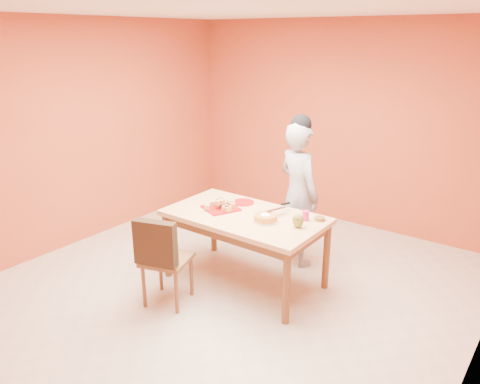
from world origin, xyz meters
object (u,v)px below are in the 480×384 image
Objects in this scene: pastry_platter at (221,208)px; checker_tin at (320,219)px; dining_chair at (165,258)px; person at (298,194)px; egg_ornament at (298,221)px; magenta_glass at (306,216)px; dining_table at (245,223)px; sponge_cake at (265,218)px; red_dinner_plate at (243,202)px.

pastry_platter is 3.10× the size of checker_tin.
dining_chair is 0.81m from pastry_platter.
pastry_platter is at bearing 79.64° from person.
egg_ornament reaches higher than magenta_glass.
sponge_cake is at bearing -5.90° from dining_table.
dining_chair reaches higher than magenta_glass.
sponge_cake is at bearing -140.41° from checker_tin.
dining_table is 0.35m from red_dinner_plate.
sponge_cake is at bearing -0.62° from pastry_platter.
dining_chair is at bearing -130.63° from sponge_cake.
egg_ornament is at bearing -106.04° from checker_tin.
person reaches higher than dining_chair.
pastry_platter is 2.31× the size of egg_ornament.
dining_table is 0.31m from pastry_platter.
checker_tin is (0.08, 0.29, -0.05)m from egg_ornament.
sponge_cake is (0.48, -0.29, 0.03)m from red_dinner_plate.
dining_table is 0.76m from checker_tin.
checker_tin is at bearing 27.65° from dining_chair.
red_dinner_plate is at bearing 63.05° from dining_chair.
person is 7.01× the size of sponge_cake.
pastry_platter reaches higher than dining_table.
checker_tin is (0.97, 0.33, 0.01)m from pastry_platter.
dining_chair is (-0.37, -0.77, -0.19)m from dining_table.
red_dinner_plate is 0.85m from egg_ornament.
dining_chair is 1.30m from egg_ornament.
sponge_cake is (0.56, -0.01, 0.03)m from pastry_platter.
person reaches higher than red_dinner_plate.
dining_chair is 1.09m from red_dinner_plate.
sponge_cake reaches higher than dining_table.
person reaches higher than dining_table.
dining_table is at bearing -51.27° from red_dinner_plate.
egg_ornament is (0.33, 0.05, 0.03)m from sponge_cake.
dining_chair is 3.99× the size of sponge_cake.
dining_chair is at bearing -95.90° from pastry_platter.
pastry_platter is 1.03m from checker_tin.
person is 11.61× the size of egg_ornament.
red_dinner_plate is 2.43× the size of magenta_glass.
magenta_glass is at bearing -2.55° from red_dinner_plate.
sponge_cake is at bearing -31.35° from red_dinner_plate.
dining_chair is 1.41m from magenta_glass.
red_dinner_plate is at bearing -174.27° from egg_ornament.
dining_chair is 1.54m from checker_tin.
pastry_platter is 0.89m from egg_ornament.
pastry_platter is at bearing 179.38° from sponge_cake.
person is at bearing 95.88° from sponge_cake.
checker_tin is at bearing 24.72° from dining_table.
person is 0.91m from pastry_platter.
pastry_platter is at bearing -175.78° from dining_table.
pastry_platter is (-0.29, -0.02, 0.10)m from dining_table.
magenta_glass is at bearing 22.15° from dining_table.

